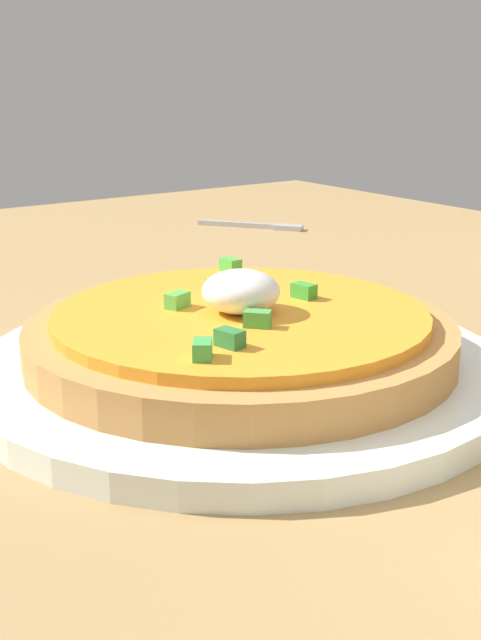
% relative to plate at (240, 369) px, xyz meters
% --- Properties ---
extents(dining_table, '(1.24, 0.85, 0.03)m').
position_rel_plate_xyz_m(dining_table, '(0.01, 0.11, -0.02)').
color(dining_table, '#A4824F').
rests_on(dining_table, ground).
extents(plate, '(0.28, 0.28, 0.01)m').
position_rel_plate_xyz_m(plate, '(0.00, 0.00, 0.00)').
color(plate, white).
rests_on(plate, dining_table).
extents(pizza, '(0.22, 0.22, 0.05)m').
position_rel_plate_xyz_m(pizza, '(0.00, -0.00, 0.02)').
color(pizza, '#C28847').
rests_on(pizza, plate).
extents(fork, '(0.10, 0.07, 0.01)m').
position_rel_plate_xyz_m(fork, '(-0.34, 0.27, -0.00)').
color(fork, '#B7B7BC').
rests_on(fork, dining_table).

